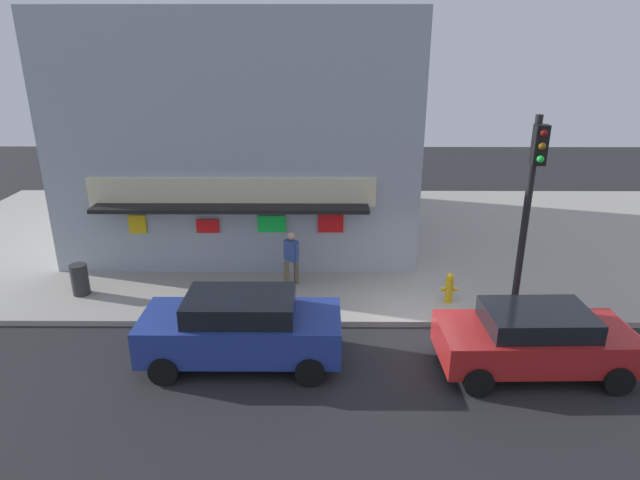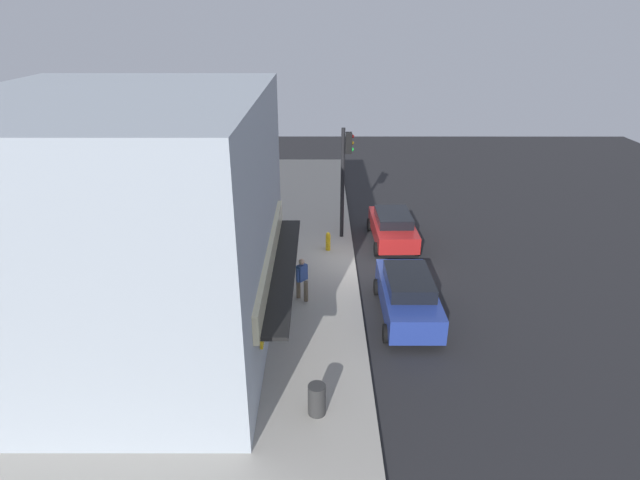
% 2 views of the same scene
% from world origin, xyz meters
% --- Properties ---
extents(ground_plane, '(51.32, 51.32, 0.00)m').
position_xyz_m(ground_plane, '(0.00, 0.00, 0.00)').
color(ground_plane, '#232326').
extents(sidewalk, '(34.21, 13.13, 0.16)m').
position_xyz_m(sidewalk, '(0.00, 6.57, 0.08)').
color(sidewalk, '#A39E93').
rests_on(sidewalk, ground_plane).
extents(corner_building, '(11.31, 9.95, 7.80)m').
position_xyz_m(corner_building, '(-5.07, 7.74, 4.06)').
color(corner_building, '#9EA8B2').
rests_on(corner_building, sidewalk).
extents(traffic_light, '(0.32, 0.58, 5.25)m').
position_xyz_m(traffic_light, '(2.76, 0.39, 3.52)').
color(traffic_light, black).
rests_on(traffic_light, sidewalk).
extents(fire_hydrant, '(0.46, 0.22, 0.87)m').
position_xyz_m(fire_hydrant, '(1.17, 1.17, 0.58)').
color(fire_hydrant, gold).
rests_on(fire_hydrant, sidewalk).
extents(trash_can, '(0.48, 0.48, 0.91)m').
position_xyz_m(trash_can, '(-9.31, 1.61, 0.62)').
color(trash_can, '#2D2D2D').
rests_on(trash_can, sidewalk).
extents(pedestrian, '(0.49, 0.52, 1.69)m').
position_xyz_m(pedestrian, '(-3.27, 2.21, 1.08)').
color(pedestrian, brown).
rests_on(pedestrian, sidewalk).
extents(parked_car_red, '(4.27, 2.14, 1.51)m').
position_xyz_m(parked_car_red, '(2.39, -1.92, 0.80)').
color(parked_car_red, '#AD1E1E').
rests_on(parked_car_red, ground_plane).
extents(parked_car_blue, '(4.54, 2.07, 1.69)m').
position_xyz_m(parked_car_blue, '(-4.20, -1.60, 0.88)').
color(parked_car_blue, navy).
rests_on(parked_car_blue, ground_plane).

